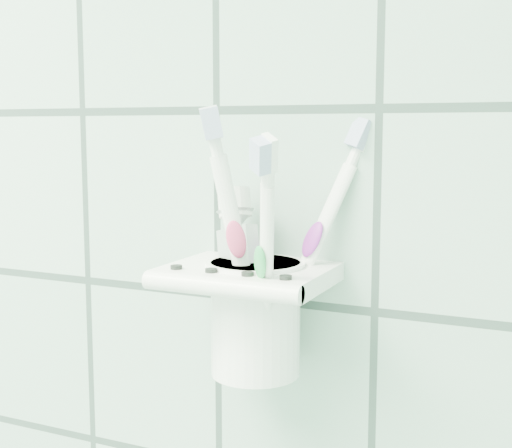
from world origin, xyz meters
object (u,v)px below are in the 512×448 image
toothpaste_tube (247,265)px  toothbrush_orange (265,238)px  holder_bracket (249,277)px  toothbrush_blue (262,233)px  cup (256,313)px  toothbrush_pink (263,237)px

toothpaste_tube → toothbrush_orange: bearing=83.0°
toothbrush_orange → holder_bracket: bearing=-123.8°
holder_bracket → toothbrush_blue: 0.04m
cup → toothbrush_orange: 0.06m
toothpaste_tube → cup: bearing=108.5°
holder_bracket → toothbrush_orange: bearing=24.4°
holder_bracket → toothbrush_orange: toothbrush_orange is taller
cup → toothbrush_pink: toothbrush_pink is taller
cup → toothbrush_blue: 0.07m
holder_bracket → toothbrush_blue: toothbrush_blue is taller
toothbrush_orange → toothbrush_blue: bearing=-81.9°
holder_bracket → toothbrush_pink: (0.01, -0.00, 0.03)m
toothbrush_blue → toothbrush_orange: toothbrush_blue is taller
cup → toothpaste_tube: toothpaste_tube is taller
holder_bracket → toothpaste_tube: 0.02m
toothbrush_pink → toothpaste_tube: 0.03m
holder_bracket → toothbrush_orange: (0.01, 0.01, 0.03)m
toothbrush_pink → toothbrush_orange: toothbrush_pink is taller
holder_bracket → toothpaste_tube: size_ratio=0.82×
toothbrush_orange → toothpaste_tube: size_ratio=1.30×
toothbrush_pink → holder_bracket: bearing=142.0°
cup → toothbrush_blue: size_ratio=0.44×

